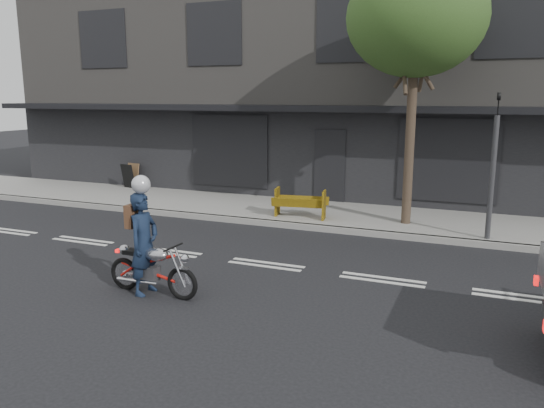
{
  "coord_description": "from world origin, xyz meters",
  "views": [
    {
      "loc": [
        4.1,
        -9.64,
        3.44
      ],
      "look_at": [
        -0.08,
        0.5,
        1.18
      ],
      "focal_mm": 35.0,
      "sensor_mm": 36.0,
      "label": 1
    }
  ],
  "objects_px": {
    "motorcycle": "(152,268)",
    "construction_barrier": "(298,204)",
    "rider": "(144,244)",
    "sandwich_board": "(128,176)",
    "traffic_light_pole": "(492,175)",
    "street_tree": "(416,18)"
  },
  "relations": [
    {
      "from": "motorcycle",
      "to": "construction_barrier",
      "type": "relative_size",
      "value": 1.27
    },
    {
      "from": "motorcycle",
      "to": "rider",
      "type": "bearing_deg",
      "value": -177.9
    },
    {
      "from": "sandwich_board",
      "to": "motorcycle",
      "type": "bearing_deg",
      "value": -40.21
    },
    {
      "from": "traffic_light_pole",
      "to": "sandwich_board",
      "type": "height_order",
      "value": "traffic_light_pole"
    },
    {
      "from": "street_tree",
      "to": "construction_barrier",
      "type": "relative_size",
      "value": 4.65
    },
    {
      "from": "rider",
      "to": "construction_barrier",
      "type": "relative_size",
      "value": 1.25
    },
    {
      "from": "sandwich_board",
      "to": "traffic_light_pole",
      "type": "bearing_deg",
      "value": -1.25
    },
    {
      "from": "street_tree",
      "to": "motorcycle",
      "type": "height_order",
      "value": "street_tree"
    },
    {
      "from": "street_tree",
      "to": "traffic_light_pole",
      "type": "height_order",
      "value": "street_tree"
    },
    {
      "from": "rider",
      "to": "construction_barrier",
      "type": "bearing_deg",
      "value": -5.21
    },
    {
      "from": "motorcycle",
      "to": "sandwich_board",
      "type": "height_order",
      "value": "sandwich_board"
    },
    {
      "from": "construction_barrier",
      "to": "sandwich_board",
      "type": "xyz_separation_m",
      "value": [
        -7.26,
        2.22,
        0.03
      ]
    },
    {
      "from": "sandwich_board",
      "to": "rider",
      "type": "bearing_deg",
      "value": -40.85
    },
    {
      "from": "street_tree",
      "to": "construction_barrier",
      "type": "height_order",
      "value": "street_tree"
    },
    {
      "from": "traffic_light_pole",
      "to": "motorcycle",
      "type": "xyz_separation_m",
      "value": [
        -5.4,
        -5.62,
        -1.17
      ]
    },
    {
      "from": "traffic_light_pole",
      "to": "motorcycle",
      "type": "bearing_deg",
      "value": -133.85
    },
    {
      "from": "street_tree",
      "to": "motorcycle",
      "type": "relative_size",
      "value": 3.67
    },
    {
      "from": "traffic_light_pole",
      "to": "sandwich_board",
      "type": "distance_m",
      "value": 12.36
    },
    {
      "from": "traffic_light_pole",
      "to": "sandwich_board",
      "type": "relative_size",
      "value": 4.02
    },
    {
      "from": "street_tree",
      "to": "traffic_light_pole",
      "type": "xyz_separation_m",
      "value": [
        2.0,
        -0.85,
        -3.63
      ]
    },
    {
      "from": "construction_barrier",
      "to": "rider",
      "type": "bearing_deg",
      "value": -97.32
    },
    {
      "from": "sandwich_board",
      "to": "construction_barrier",
      "type": "bearing_deg",
      "value": -6.72
    }
  ]
}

